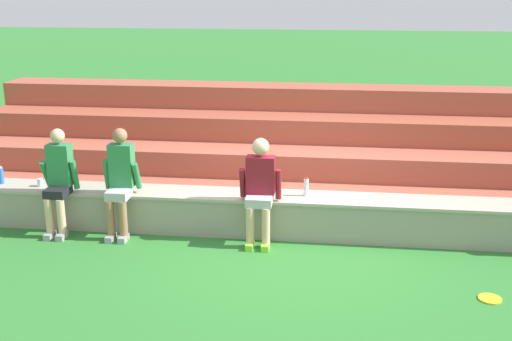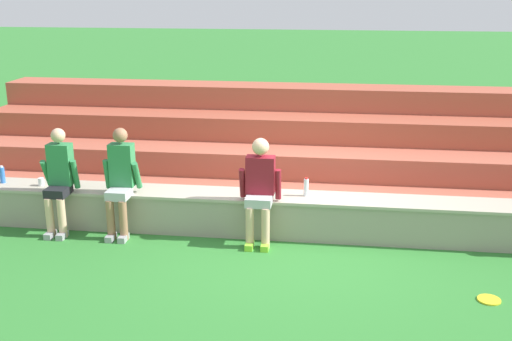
{
  "view_description": "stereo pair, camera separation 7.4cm",
  "coord_description": "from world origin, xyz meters",
  "px_view_note": "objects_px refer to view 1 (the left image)",
  "views": [
    {
      "loc": [
        0.44,
        -7.82,
        3.36
      ],
      "look_at": [
        -0.57,
        0.27,
        0.91
      ],
      "focal_mm": 43.88,
      "sensor_mm": 36.0,
      "label": 1
    },
    {
      "loc": [
        0.51,
        -7.81,
        3.36
      ],
      "look_at": [
        -0.57,
        0.27,
        0.91
      ],
      "focal_mm": 43.88,
      "sensor_mm": 36.0,
      "label": 2
    }
  ],
  "objects_px": {
    "person_left_of_center": "(120,179)",
    "plastic_cup_middle": "(40,182)",
    "frisbee": "(490,299)",
    "person_center": "(260,187)",
    "water_bottle_mid_left": "(306,187)",
    "person_far_left": "(59,179)",
    "water_bottle_near_right": "(1,175)"
  },
  "relations": [
    {
      "from": "person_left_of_center",
      "to": "frisbee",
      "type": "xyz_separation_m",
      "value": [
        4.65,
        -1.34,
        -0.78
      ]
    },
    {
      "from": "person_left_of_center",
      "to": "person_center",
      "type": "bearing_deg",
      "value": -1.49
    },
    {
      "from": "person_far_left",
      "to": "frisbee",
      "type": "relative_size",
      "value": 5.77
    },
    {
      "from": "person_center",
      "to": "plastic_cup_middle",
      "type": "height_order",
      "value": "person_center"
    },
    {
      "from": "water_bottle_near_right",
      "to": "water_bottle_mid_left",
      "type": "xyz_separation_m",
      "value": [
        4.42,
        0.0,
        0.0
      ]
    },
    {
      "from": "frisbee",
      "to": "person_left_of_center",
      "type": "bearing_deg",
      "value": 163.95
    },
    {
      "from": "person_far_left",
      "to": "water_bottle_near_right",
      "type": "distance_m",
      "value": 1.1
    },
    {
      "from": "water_bottle_near_right",
      "to": "water_bottle_mid_left",
      "type": "distance_m",
      "value": 4.42
    },
    {
      "from": "person_left_of_center",
      "to": "water_bottle_near_right",
      "type": "distance_m",
      "value": 1.92
    },
    {
      "from": "person_center",
      "to": "plastic_cup_middle",
      "type": "distance_m",
      "value": 3.22
    },
    {
      "from": "water_bottle_mid_left",
      "to": "person_far_left",
      "type": "bearing_deg",
      "value": -174.12
    },
    {
      "from": "water_bottle_mid_left",
      "to": "frisbee",
      "type": "xyz_separation_m",
      "value": [
        2.13,
        -1.64,
        -0.68
      ]
    },
    {
      "from": "plastic_cup_middle",
      "to": "frisbee",
      "type": "distance_m",
      "value": 6.17
    },
    {
      "from": "person_center",
      "to": "water_bottle_mid_left",
      "type": "relative_size",
      "value": 5.44
    },
    {
      "from": "person_left_of_center",
      "to": "water_bottle_mid_left",
      "type": "relative_size",
      "value": 5.68
    },
    {
      "from": "water_bottle_near_right",
      "to": "water_bottle_mid_left",
      "type": "height_order",
      "value": "water_bottle_mid_left"
    },
    {
      "from": "person_left_of_center",
      "to": "water_bottle_near_right",
      "type": "xyz_separation_m",
      "value": [
        -1.9,
        0.3,
        -0.11
      ]
    },
    {
      "from": "person_center",
      "to": "frisbee",
      "type": "relative_size",
      "value": 5.59
    },
    {
      "from": "plastic_cup_middle",
      "to": "frisbee",
      "type": "bearing_deg",
      "value": -14.97
    },
    {
      "from": "person_far_left",
      "to": "person_center",
      "type": "relative_size",
      "value": 1.03
    },
    {
      "from": "person_center",
      "to": "plastic_cup_middle",
      "type": "bearing_deg",
      "value": 174.69
    },
    {
      "from": "person_far_left",
      "to": "person_center",
      "type": "bearing_deg",
      "value": -0.11
    },
    {
      "from": "person_center",
      "to": "plastic_cup_middle",
      "type": "xyz_separation_m",
      "value": [
        -3.21,
        0.3,
        -0.16
      ]
    },
    {
      "from": "person_center",
      "to": "water_bottle_near_right",
      "type": "distance_m",
      "value": 3.84
    },
    {
      "from": "person_far_left",
      "to": "water_bottle_near_right",
      "type": "xyz_separation_m",
      "value": [
        -1.04,
        0.35,
        -0.09
      ]
    },
    {
      "from": "person_center",
      "to": "water_bottle_near_right",
      "type": "relative_size",
      "value": 5.56
    },
    {
      "from": "frisbee",
      "to": "water_bottle_mid_left",
      "type": "bearing_deg",
      "value": 142.35
    },
    {
      "from": "person_left_of_center",
      "to": "plastic_cup_middle",
      "type": "distance_m",
      "value": 1.32
    },
    {
      "from": "person_far_left",
      "to": "frisbee",
      "type": "bearing_deg",
      "value": -13.21
    },
    {
      "from": "water_bottle_mid_left",
      "to": "plastic_cup_middle",
      "type": "xyz_separation_m",
      "value": [
        -3.8,
        -0.06,
        -0.07
      ]
    },
    {
      "from": "person_far_left",
      "to": "person_left_of_center",
      "type": "bearing_deg",
      "value": 2.96
    },
    {
      "from": "person_far_left",
      "to": "person_left_of_center",
      "type": "relative_size",
      "value": 0.99
    }
  ]
}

